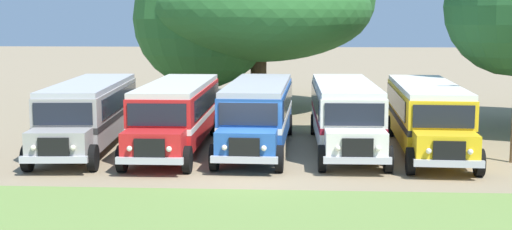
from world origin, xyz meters
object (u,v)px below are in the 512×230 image
parked_bus_slot_2 (258,111)px  parked_bus_slot_4 (427,113)px  parked_bus_slot_3 (345,112)px  parked_bus_slot_1 (177,112)px  parked_bus_slot_0 (89,111)px  broad_shade_tree (254,8)px

parked_bus_slot_2 → parked_bus_slot_4: (7.17, -0.21, 0.00)m
parked_bus_slot_4 → parked_bus_slot_3: bearing=-93.5°
parked_bus_slot_3 → parked_bus_slot_4: 3.45m
parked_bus_slot_3 → parked_bus_slot_1: bearing=-86.8°
parked_bus_slot_0 → parked_bus_slot_2: bearing=88.9°
parked_bus_slot_1 → parked_bus_slot_4: size_ratio=1.00×
parked_bus_slot_4 → broad_shade_tree: (-8.24, 13.79, 4.62)m
parked_bus_slot_2 → broad_shade_tree: (-1.06, 13.58, 4.62)m
broad_shade_tree → parked_bus_slot_3: bearing=-70.3°
broad_shade_tree → parked_bus_slot_1: bearing=-99.8°
parked_bus_slot_3 → parked_bus_slot_2: bearing=-88.8°
parked_bus_slot_3 → parked_bus_slot_0: bearing=-88.1°
parked_bus_slot_3 → broad_shade_tree: (-4.80, 13.44, 4.62)m
parked_bus_slot_0 → parked_bus_slot_3: bearing=88.6°
parked_bus_slot_2 → parked_bus_slot_4: bearing=89.9°
parked_bus_slot_4 → broad_shade_tree: 16.71m
parked_bus_slot_2 → parked_bus_slot_1: bearing=-82.2°
parked_bus_slot_1 → parked_bus_slot_3: 7.24m
parked_bus_slot_3 → parked_bus_slot_4: (3.43, -0.35, 0.00)m
broad_shade_tree → parked_bus_slot_2: bearing=-85.5°
parked_bus_slot_0 → broad_shade_tree: size_ratio=0.69×
parked_bus_slot_0 → parked_bus_slot_1: size_ratio=1.01×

